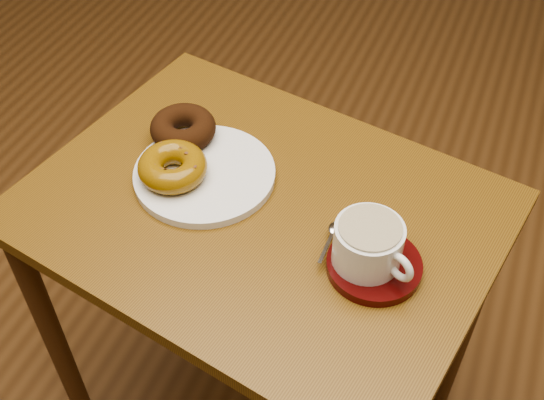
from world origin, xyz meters
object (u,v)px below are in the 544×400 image
at_px(donut_plate, 205,174).
at_px(saucer, 374,265).
at_px(cafe_table, 261,249).
at_px(coffee_cup, 369,244).

distance_m(donut_plate, saucer, 0.32).
xyz_separation_m(cafe_table, coffee_cup, (0.19, -0.06, 0.16)).
distance_m(cafe_table, coffee_cup, 0.25).
distance_m(donut_plate, coffee_cup, 0.31).
height_order(cafe_table, saucer, saucer).
bearing_deg(saucer, donut_plate, 165.45).
relative_size(saucer, coffee_cup, 1.11).
height_order(saucer, coffee_cup, coffee_cup).
relative_size(cafe_table, saucer, 5.89).
relative_size(donut_plate, coffee_cup, 1.85).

